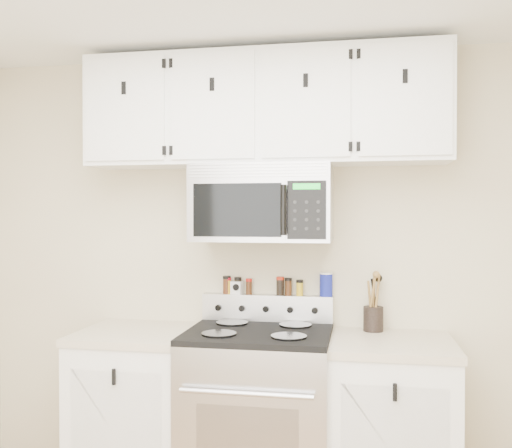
% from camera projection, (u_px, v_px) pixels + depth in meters
% --- Properties ---
extents(back_wall, '(3.50, 0.01, 2.50)m').
position_uv_depth(back_wall, '(268.00, 268.00, 3.34)').
color(back_wall, tan).
rests_on(back_wall, floor).
extents(range, '(0.76, 0.65, 1.10)m').
position_uv_depth(range, '(259.00, 416.00, 3.04)').
color(range, '#B7B7BA').
rests_on(range, floor).
extents(base_cabinet_left, '(0.64, 0.62, 0.92)m').
position_uv_depth(base_cabinet_left, '(138.00, 412.00, 3.19)').
color(base_cabinet_left, white).
rests_on(base_cabinet_left, floor).
extents(base_cabinet_right, '(0.64, 0.62, 0.92)m').
position_uv_depth(base_cabinet_right, '(391.00, 428.00, 2.94)').
color(base_cabinet_right, white).
rests_on(base_cabinet_right, floor).
extents(microwave, '(0.76, 0.44, 0.42)m').
position_uv_depth(microwave, '(263.00, 203.00, 3.15)').
color(microwave, '#9E9EA3').
rests_on(microwave, back_wall).
extents(upper_cabinets, '(2.00, 0.35, 0.62)m').
position_uv_depth(upper_cabinets, '(264.00, 110.00, 3.16)').
color(upper_cabinets, white).
rests_on(upper_cabinets, back_wall).
extents(utensil_crock, '(0.11, 0.11, 0.32)m').
position_uv_depth(utensil_crock, '(373.00, 317.00, 3.15)').
color(utensil_crock, black).
rests_on(utensil_crock, base_cabinet_right).
extents(kitchen_timer, '(0.07, 0.06, 0.07)m').
position_uv_depth(kitchen_timer, '(237.00, 288.00, 3.34)').
color(kitchen_timer, white).
rests_on(kitchen_timer, range).
extents(salt_canister, '(0.07, 0.07, 0.14)m').
position_uv_depth(salt_canister, '(326.00, 284.00, 3.25)').
color(salt_canister, navy).
rests_on(salt_canister, range).
extents(spice_jar_0, '(0.05, 0.05, 0.10)m').
position_uv_depth(spice_jar_0, '(227.00, 285.00, 3.35)').
color(spice_jar_0, '#472211').
rests_on(spice_jar_0, range).
extents(spice_jar_1, '(0.04, 0.04, 0.10)m').
position_uv_depth(spice_jar_1, '(228.00, 285.00, 3.35)').
color(spice_jar_1, yellow).
rests_on(spice_jar_1, range).
extents(spice_jar_2, '(0.04, 0.04, 0.10)m').
position_uv_depth(spice_jar_2, '(238.00, 285.00, 3.34)').
color(spice_jar_2, black).
rests_on(spice_jar_2, range).
extents(spice_jar_3, '(0.04, 0.04, 0.09)m').
position_uv_depth(spice_jar_3, '(249.00, 286.00, 3.33)').
color(spice_jar_3, '#3F210F').
rests_on(spice_jar_3, range).
extents(spice_jar_4, '(0.04, 0.04, 0.11)m').
position_uv_depth(spice_jar_4, '(280.00, 286.00, 3.29)').
color(spice_jar_4, black).
rests_on(spice_jar_4, range).
extents(spice_jar_5, '(0.04, 0.04, 0.10)m').
position_uv_depth(spice_jar_5, '(288.00, 287.00, 3.29)').
color(spice_jar_5, '#452410').
rests_on(spice_jar_5, range).
extents(spice_jar_6, '(0.04, 0.04, 0.09)m').
position_uv_depth(spice_jar_6, '(300.00, 288.00, 3.27)').
color(spice_jar_6, gold).
rests_on(spice_jar_6, range).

